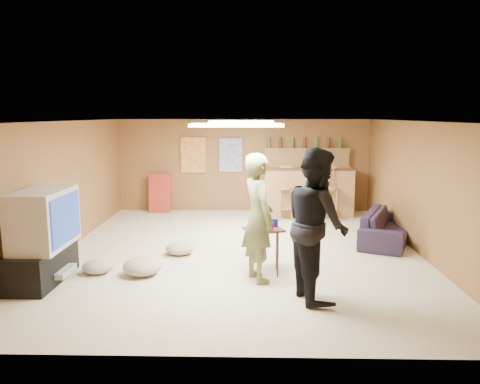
{
  "coord_description": "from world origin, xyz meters",
  "views": [
    {
      "loc": [
        0.19,
        -7.68,
        2.3
      ],
      "look_at": [
        0.0,
        0.2,
        1.0
      ],
      "focal_mm": 35.0,
      "sensor_mm": 36.0,
      "label": 1
    }
  ],
  "objects_px": {
    "sofa": "(388,227)",
    "tray_table": "(264,251)",
    "bar_counter": "(308,192)",
    "person_black": "(317,224)",
    "person_olive": "(258,218)",
    "tv_body": "(44,219)"
  },
  "relations": [
    {
      "from": "tv_body",
      "to": "sofa",
      "type": "height_order",
      "value": "tv_body"
    },
    {
      "from": "person_olive",
      "to": "tray_table",
      "type": "bearing_deg",
      "value": -40.16
    },
    {
      "from": "sofa",
      "to": "tv_body",
      "type": "bearing_deg",
      "value": 136.52
    },
    {
      "from": "person_black",
      "to": "bar_counter",
      "type": "bearing_deg",
      "value": -19.16
    },
    {
      "from": "person_black",
      "to": "tray_table",
      "type": "distance_m",
      "value": 1.26
    },
    {
      "from": "person_olive",
      "to": "person_black",
      "type": "bearing_deg",
      "value": -153.63
    },
    {
      "from": "person_olive",
      "to": "person_black",
      "type": "xyz_separation_m",
      "value": [
        0.72,
        -0.62,
        0.06
      ]
    },
    {
      "from": "sofa",
      "to": "tray_table",
      "type": "bearing_deg",
      "value": 151.7
    },
    {
      "from": "person_olive",
      "to": "sofa",
      "type": "relative_size",
      "value": 0.94
    },
    {
      "from": "person_olive",
      "to": "tray_table",
      "type": "relative_size",
      "value": 2.65
    },
    {
      "from": "person_black",
      "to": "person_olive",
      "type": "bearing_deg",
      "value": 35.72
    },
    {
      "from": "person_olive",
      "to": "sofa",
      "type": "distance_m",
      "value": 3.24
    },
    {
      "from": "bar_counter",
      "to": "person_black",
      "type": "distance_m",
      "value": 4.96
    },
    {
      "from": "bar_counter",
      "to": "tray_table",
      "type": "bearing_deg",
      "value": -105.62
    },
    {
      "from": "person_olive",
      "to": "person_black",
      "type": "relative_size",
      "value": 0.94
    },
    {
      "from": "bar_counter",
      "to": "tray_table",
      "type": "relative_size",
      "value": 2.96
    },
    {
      "from": "tv_body",
      "to": "person_olive",
      "type": "height_order",
      "value": "person_olive"
    },
    {
      "from": "bar_counter",
      "to": "person_olive",
      "type": "xyz_separation_m",
      "value": [
        -1.21,
        -4.3,
        0.35
      ]
    },
    {
      "from": "tv_body",
      "to": "tray_table",
      "type": "bearing_deg",
      "value": 8.02
    },
    {
      "from": "bar_counter",
      "to": "sofa",
      "type": "height_order",
      "value": "bar_counter"
    },
    {
      "from": "sofa",
      "to": "person_olive",
      "type": "bearing_deg",
      "value": 154.67
    },
    {
      "from": "sofa",
      "to": "tray_table",
      "type": "height_order",
      "value": "tray_table"
    }
  ]
}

